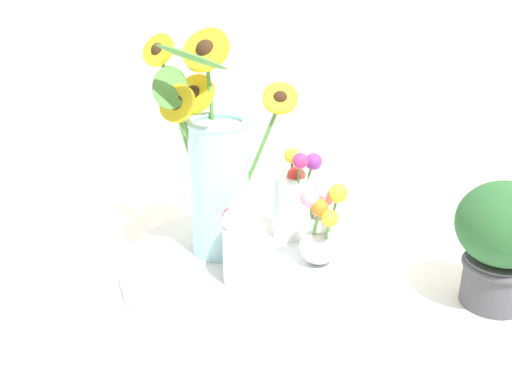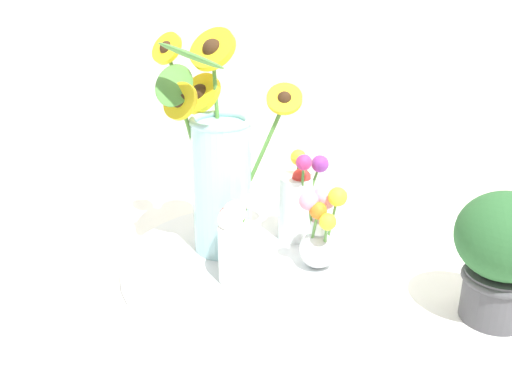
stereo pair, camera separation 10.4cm
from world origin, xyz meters
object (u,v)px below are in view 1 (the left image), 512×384
Objects in this scene: serving_tray at (256,265)px; potted_plant at (502,238)px; vase_small_center at (242,244)px; vase_bulb_right at (321,228)px; mason_jar_sunflowers at (215,168)px; vase_small_back at (292,198)px.

potted_plant is (0.41, 0.03, 0.11)m from serving_tray.
vase_small_center reaches higher than serving_tray.
vase_small_center is at bearing -137.55° from vase_bulb_right.
mason_jar_sunflowers is 2.56× the size of vase_bulb_right.
vase_small_back is at bearing 80.52° from vase_small_center.
serving_tray is at bearing -166.38° from vase_bulb_right.
vase_small_back is (0.03, 0.19, 0.01)m from vase_small_center.
vase_bulb_right is (0.11, 0.10, 0.00)m from vase_small_center.
vase_bulb_right is at bearing 13.62° from serving_tray.
vase_small_back reaches higher than vase_bulb_right.
potted_plant is at bearing 1.07° from vase_bulb_right.
serving_tray is 0.42m from potted_plant.
mason_jar_sunflowers is 0.49m from potted_plant.
serving_tray is 0.11m from vase_small_center.
vase_small_center is (0.00, -0.07, 0.08)m from serving_tray.
vase_bulb_right is (0.11, 0.03, 0.08)m from serving_tray.
vase_bulb_right is 0.30m from potted_plant.
vase_small_center is at bearing -165.32° from potted_plant.
vase_small_center is 0.15m from vase_bulb_right.
vase_small_back is at bearing 167.75° from potted_plant.
vase_small_back is at bearing 74.11° from serving_tray.
mason_jar_sunflowers is 0.17m from vase_small_back.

